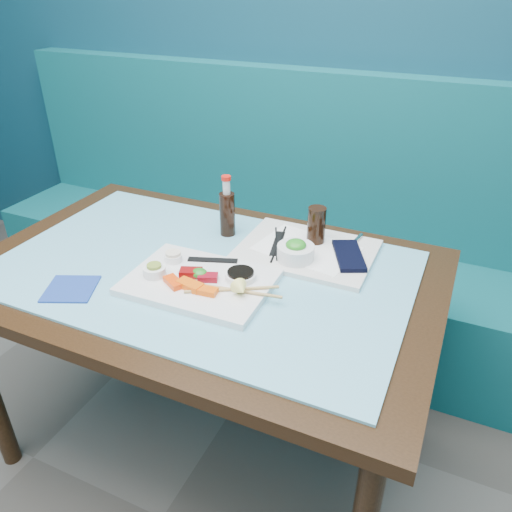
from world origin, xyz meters
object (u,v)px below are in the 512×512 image
at_px(booth_bench, 295,253).
at_px(dining_table, 203,293).
at_px(sashimi_plate, 200,282).
at_px(serving_tray, 307,251).
at_px(seaweed_bowl, 296,252).
at_px(cola_glass, 316,225).
at_px(cola_bottle_body, 227,214).
at_px(blue_napkin, 71,289).

relative_size(booth_bench, dining_table, 2.14).
relative_size(sashimi_plate, serving_tray, 0.97).
height_order(serving_tray, seaweed_bowl, seaweed_bowl).
height_order(cola_glass, cola_bottle_body, cola_bottle_body).
bearing_deg(serving_tray, booth_bench, 112.23).
height_order(booth_bench, cola_bottle_body, booth_bench).
distance_m(sashimi_plate, seaweed_bowl, 0.31).
bearing_deg(sashimi_plate, dining_table, 115.22).
xyz_separation_m(booth_bench, sashimi_plate, (0.04, -0.93, 0.39)).
bearing_deg(booth_bench, serving_tray, -67.69).
height_order(dining_table, blue_napkin, blue_napkin).
xyz_separation_m(booth_bench, seaweed_bowl, (0.25, -0.70, 0.42)).
relative_size(booth_bench, cola_glass, 25.18).
height_order(booth_bench, serving_tray, booth_bench).
relative_size(cola_glass, blue_napkin, 0.89).
bearing_deg(booth_bench, seaweed_bowl, -70.60).
height_order(dining_table, cola_bottle_body, cola_bottle_body).
relative_size(sashimi_plate, cola_glass, 3.37).
relative_size(serving_tray, cola_glass, 3.49).
xyz_separation_m(serving_tray, cola_glass, (0.01, 0.05, 0.07)).
xyz_separation_m(dining_table, sashimi_plate, (0.04, -0.09, 0.10)).
distance_m(booth_bench, sashimi_plate, 1.01).
xyz_separation_m(booth_bench, serving_tray, (0.26, -0.63, 0.39)).
relative_size(dining_table, cola_bottle_body, 9.56).
bearing_deg(booth_bench, blue_napkin, -104.07).
bearing_deg(cola_bottle_body, booth_bench, 87.24).
distance_m(booth_bench, blue_napkin, 1.19).
xyz_separation_m(dining_table, seaweed_bowl, (0.25, 0.14, 0.13)).
distance_m(serving_tray, seaweed_bowl, 0.08).
relative_size(serving_tray, cola_bottle_body, 2.84).
relative_size(sashimi_plate, seaweed_bowl, 3.56).
distance_m(booth_bench, serving_tray, 0.78).
xyz_separation_m(booth_bench, cola_glass, (0.27, -0.57, 0.46)).
bearing_deg(cola_glass, seaweed_bowl, -98.75).
bearing_deg(dining_table, seaweed_bowl, 29.46).
height_order(dining_table, serving_tray, serving_tray).
height_order(seaweed_bowl, cola_glass, cola_glass).
distance_m(serving_tray, cola_bottle_body, 0.29).
bearing_deg(dining_table, sashimi_plate, -63.66).
relative_size(dining_table, sashimi_plate, 3.49).
distance_m(booth_bench, dining_table, 0.89).
distance_m(dining_table, blue_napkin, 0.39).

